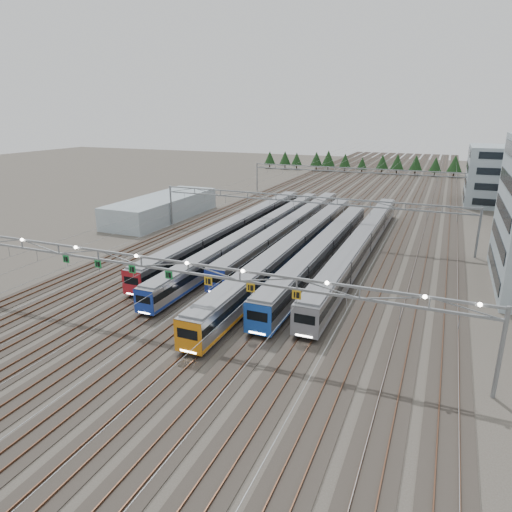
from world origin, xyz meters
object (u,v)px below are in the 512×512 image
at_px(train_d, 296,247).
at_px(gantry_near, 187,270).
at_px(gantry_mid, 306,204).
at_px(train_c, 291,228).
at_px(gantry_far, 355,174).
at_px(train_a, 238,228).
at_px(train_b, 258,233).
at_px(west_shed, 163,208).
at_px(train_f, 362,243).
at_px(train_e, 323,251).

xyz_separation_m(train_d, gantry_near, (-2.30, -27.88, 4.93)).
bearing_deg(gantry_mid, train_c, -149.78).
bearing_deg(train_d, gantry_far, 92.25).
relative_size(train_c, gantry_far, 1.04).
height_order(train_a, gantry_near, gantry_near).
height_order(gantry_near, gantry_mid, gantry_near).
height_order(train_b, west_shed, west_shed).
height_order(train_d, train_f, train_f).
distance_m(train_e, gantry_mid, 15.27).
bearing_deg(gantry_near, train_e, 75.91).
xyz_separation_m(train_b, train_e, (13.50, -7.38, 0.29)).
xyz_separation_m(train_d, train_f, (9.00, 5.83, 0.01)).
xyz_separation_m(train_a, train_b, (4.50, -1.26, -0.17)).
relative_size(train_e, gantry_far, 0.91).
height_order(train_c, gantry_mid, gantry_mid).
xyz_separation_m(train_b, train_c, (4.50, 4.36, 0.19)).
xyz_separation_m(train_f, gantry_mid, (-11.25, 6.40, 4.22)).
xyz_separation_m(train_a, west_shed, (-22.03, 9.15, 0.19)).
bearing_deg(west_shed, train_f, -14.05).
distance_m(gantry_near, west_shed, 56.04).
height_order(gantry_far, west_shed, gantry_far).
relative_size(train_b, gantry_far, 1.18).
distance_m(train_c, gantry_far, 46.56).
bearing_deg(gantry_mid, train_e, -62.64).
bearing_deg(train_b, train_a, 164.40).
relative_size(train_e, train_f, 0.83).
bearing_deg(train_f, train_e, -124.13).
relative_size(gantry_near, gantry_far, 1.00).
xyz_separation_m(train_d, west_shed, (-35.53, 16.98, 0.12)).
bearing_deg(train_b, gantry_mid, 40.01).
bearing_deg(train_e, train_c, 127.49).
xyz_separation_m(train_c, train_e, (9.00, -11.73, 0.11)).
xyz_separation_m(train_e, gantry_near, (-6.80, -27.08, 4.87)).
xyz_separation_m(train_d, train_e, (4.50, -0.81, 0.06)).
height_order(train_a, train_b, train_a).
bearing_deg(train_d, train_f, 32.94).
height_order(train_a, gantry_far, gantry_far).
height_order(train_a, train_c, train_c).
bearing_deg(train_d, train_b, 143.88).
height_order(gantry_mid, gantry_far, same).
distance_m(train_b, train_c, 6.27).
bearing_deg(train_c, train_a, -161.00).
relative_size(train_d, gantry_mid, 1.14).
distance_m(train_a, west_shed, 23.86).
bearing_deg(train_a, train_e, -25.62).
bearing_deg(gantry_mid, west_shed, 171.89).
bearing_deg(train_c, gantry_near, -86.75).
bearing_deg(train_a, train_c, 19.00).
bearing_deg(train_c, gantry_mid, 30.22).
distance_m(train_c, west_shed, 31.62).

